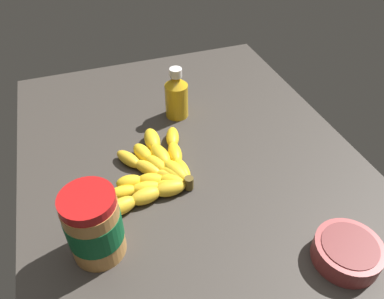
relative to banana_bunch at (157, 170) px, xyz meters
The scene contains 5 objects.
ground_plane 11.22cm from the banana_bunch, 57.10° to the right, with size 96.37×78.77×3.04cm, color #38332D.
banana_bunch is the anchor object (origin of this frame).
peanut_butter_jar 22.38cm from the banana_bunch, 135.20° to the left, with size 9.95×9.95×14.83cm.
honey_bottle 24.00cm from the banana_bunch, 28.58° to the right, with size 6.13×6.13×14.22cm.
small_bowl 41.87cm from the banana_bunch, 140.23° to the right, with size 12.20×12.20×4.35cm.
Camera 1 is at (-64.09, 21.09, 60.01)cm, focal length 34.44 mm.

